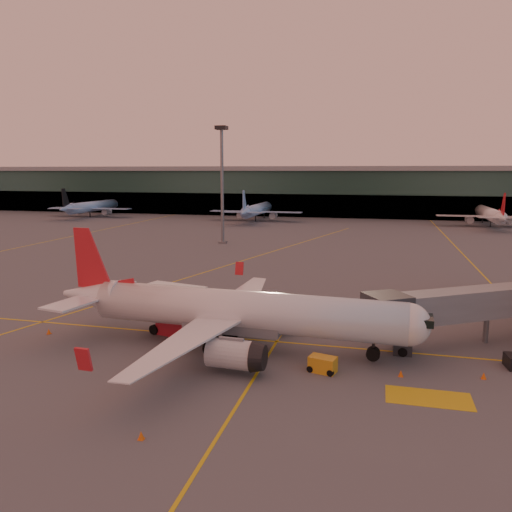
# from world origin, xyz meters

# --- Properties ---
(ground) EXTENTS (600.00, 600.00, 0.00)m
(ground) POSITION_xyz_m (0.00, 0.00, 0.00)
(ground) COLOR #4C4F54
(ground) RESTS_ON ground
(taxi_markings) EXTENTS (100.12, 173.00, 0.01)m
(taxi_markings) POSITION_xyz_m (-7.32, 44.49, 0.01)
(taxi_markings) COLOR gold
(taxi_markings) RESTS_ON ground
(terminal) EXTENTS (400.00, 20.00, 17.60)m
(terminal) POSITION_xyz_m (0.00, 141.79, 8.76)
(terminal) COLOR #19382D
(terminal) RESTS_ON ground
(mast_west_near) EXTENTS (2.40, 2.40, 25.60)m
(mast_west_near) POSITION_xyz_m (-20.00, 66.00, 14.86)
(mast_west_near) COLOR slate
(mast_west_near) RESTS_ON ground
(distant_aircraft_row) EXTENTS (290.00, 34.00, 13.00)m
(distant_aircraft_row) POSITION_xyz_m (-21.00, 118.00, 0.00)
(distant_aircraft_row) COLOR #89B1E6
(distant_aircraft_row) RESTS_ON ground
(main_airplane) EXTENTS (35.12, 31.61, 10.60)m
(main_airplane) POSITION_xyz_m (1.39, 2.35, 3.44)
(main_airplane) COLOR white
(main_airplane) RESTS_ON ground
(jet_bridge) EXTENTS (23.57, 16.37, 5.44)m
(jet_bridge) POSITION_xyz_m (25.37, 10.55, 3.69)
(jet_bridge) COLOR slate
(jet_bridge) RESTS_ON ground
(catering_truck) EXTENTS (6.66, 4.07, 4.82)m
(catering_truck) POSITION_xyz_m (-5.36, 5.06, 2.74)
(catering_truck) COLOR #A61726
(catering_truck) RESTS_ON ground
(gpu_cart) EXTENTS (2.46, 1.82, 1.28)m
(gpu_cart) POSITION_xyz_m (10.07, -1.16, 0.63)
(gpu_cart) COLOR orange
(gpu_cart) RESTS_ON ground
(cone_nose) EXTENTS (0.41, 0.41, 0.52)m
(cone_nose) POSITION_xyz_m (22.46, 0.54, 0.25)
(cone_nose) COLOR #EA5C0C
(cone_nose) RESTS_ON ground
(cone_tail) EXTENTS (0.44, 0.44, 0.56)m
(cone_tail) POSITION_xyz_m (-17.48, 1.72, 0.27)
(cone_tail) COLOR #EA5C0C
(cone_tail) RESTS_ON ground
(cone_wing_right) EXTENTS (0.42, 0.42, 0.53)m
(cone_wing_right) POSITION_xyz_m (0.60, -14.12, 0.26)
(cone_wing_right) COLOR #EA5C0C
(cone_wing_right) RESTS_ON ground
(cone_wing_left) EXTENTS (0.42, 0.42, 0.53)m
(cone_wing_left) POSITION_xyz_m (0.07, 19.88, 0.26)
(cone_wing_left) COLOR #EA5C0C
(cone_wing_left) RESTS_ON ground
(cone_fwd) EXTENTS (0.41, 0.41, 0.52)m
(cone_fwd) POSITION_xyz_m (16.19, -0.56, 0.25)
(cone_fwd) COLOR #EA5C0C
(cone_fwd) RESTS_ON ground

